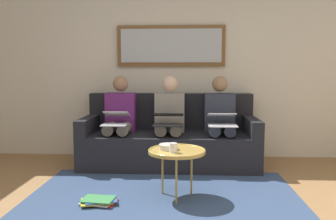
{
  "coord_description": "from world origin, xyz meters",
  "views": [
    {
      "loc": [
        -0.2,
        2.28,
        1.19
      ],
      "look_at": [
        0.0,
        -1.7,
        0.75
      ],
      "focal_mm": 36.78,
      "sensor_mm": 36.0,
      "label": 1
    }
  ],
  "objects_px": {
    "person_left": "(220,118)",
    "person_middle": "(169,118)",
    "magazine_stack": "(99,201)",
    "cup": "(173,148)",
    "laptop_black": "(168,119)",
    "couch": "(170,140)",
    "person_right": "(120,118)",
    "coffee_table": "(177,152)",
    "laptop_white": "(222,119)",
    "framed_mirror": "(171,46)",
    "laptop_silver": "(116,119)",
    "bowl": "(168,147)"
  },
  "relations": [
    {
      "from": "laptop_black",
      "to": "magazine_stack",
      "type": "distance_m",
      "value": 1.39
    },
    {
      "from": "person_left",
      "to": "laptop_silver",
      "type": "relative_size",
      "value": 3.08
    },
    {
      "from": "person_middle",
      "to": "framed_mirror",
      "type": "bearing_deg",
      "value": -90.0
    },
    {
      "from": "couch",
      "to": "magazine_stack",
      "type": "height_order",
      "value": "couch"
    },
    {
      "from": "person_left",
      "to": "couch",
      "type": "bearing_deg",
      "value": -6.13
    },
    {
      "from": "person_left",
      "to": "person_middle",
      "type": "height_order",
      "value": "same"
    },
    {
      "from": "person_left",
      "to": "laptop_white",
      "type": "distance_m",
      "value": 0.24
    },
    {
      "from": "laptop_black",
      "to": "cup",
      "type": "bearing_deg",
      "value": 95.42
    },
    {
      "from": "cup",
      "to": "laptop_silver",
      "type": "relative_size",
      "value": 0.24
    },
    {
      "from": "bowl",
      "to": "cup",
      "type": "bearing_deg",
      "value": 112.15
    },
    {
      "from": "cup",
      "to": "laptop_white",
      "type": "distance_m",
      "value": 1.15
    },
    {
      "from": "cup",
      "to": "laptop_black",
      "type": "xyz_separation_m",
      "value": [
        0.09,
        -1.0,
        0.12
      ]
    },
    {
      "from": "framed_mirror",
      "to": "person_middle",
      "type": "height_order",
      "value": "framed_mirror"
    },
    {
      "from": "framed_mirror",
      "to": "laptop_silver",
      "type": "distance_m",
      "value": 1.32
    },
    {
      "from": "magazine_stack",
      "to": "cup",
      "type": "bearing_deg",
      "value": -170.32
    },
    {
      "from": "person_right",
      "to": "magazine_stack",
      "type": "height_order",
      "value": "person_right"
    },
    {
      "from": "laptop_white",
      "to": "magazine_stack",
      "type": "xyz_separation_m",
      "value": [
        1.22,
        1.12,
        -0.6
      ]
    },
    {
      "from": "person_middle",
      "to": "person_right",
      "type": "xyz_separation_m",
      "value": [
        0.64,
        0.0,
        0.0
      ]
    },
    {
      "from": "person_middle",
      "to": "person_left",
      "type": "bearing_deg",
      "value": 180.0
    },
    {
      "from": "cup",
      "to": "magazine_stack",
      "type": "distance_m",
      "value": 0.83
    },
    {
      "from": "bowl",
      "to": "person_right",
      "type": "distance_m",
      "value": 1.32
    },
    {
      "from": "framed_mirror",
      "to": "person_right",
      "type": "bearing_deg",
      "value": 35.53
    },
    {
      "from": "coffee_table",
      "to": "person_middle",
      "type": "xyz_separation_m",
      "value": [
        0.12,
        -1.15,
        0.17
      ]
    },
    {
      "from": "framed_mirror",
      "to": "bowl",
      "type": "height_order",
      "value": "framed_mirror"
    },
    {
      "from": "framed_mirror",
      "to": "laptop_silver",
      "type": "height_order",
      "value": "framed_mirror"
    },
    {
      "from": "person_middle",
      "to": "person_right",
      "type": "distance_m",
      "value": 0.64
    },
    {
      "from": "person_right",
      "to": "magazine_stack",
      "type": "distance_m",
      "value": 1.48
    },
    {
      "from": "person_middle",
      "to": "couch",
      "type": "bearing_deg",
      "value": -90.0
    },
    {
      "from": "coffee_table",
      "to": "bowl",
      "type": "height_order",
      "value": "bowl"
    },
    {
      "from": "person_middle",
      "to": "laptop_black",
      "type": "xyz_separation_m",
      "value": [
        0.0,
        0.25,
        0.02
      ]
    },
    {
      "from": "framed_mirror",
      "to": "cup",
      "type": "height_order",
      "value": "framed_mirror"
    },
    {
      "from": "laptop_black",
      "to": "person_right",
      "type": "height_order",
      "value": "person_right"
    },
    {
      "from": "cup",
      "to": "bowl",
      "type": "xyz_separation_m",
      "value": [
        0.05,
        -0.13,
        -0.02
      ]
    },
    {
      "from": "coffee_table",
      "to": "laptop_silver",
      "type": "relative_size",
      "value": 1.47
    },
    {
      "from": "person_left",
      "to": "laptop_black",
      "type": "relative_size",
      "value": 3.2
    },
    {
      "from": "coffee_table",
      "to": "laptop_white",
      "type": "bearing_deg",
      "value": -119.67
    },
    {
      "from": "magazine_stack",
      "to": "laptop_white",
      "type": "bearing_deg",
      "value": -137.43
    },
    {
      "from": "person_middle",
      "to": "person_right",
      "type": "bearing_deg",
      "value": 0.0
    },
    {
      "from": "bowl",
      "to": "person_right",
      "type": "xyz_separation_m",
      "value": [
        0.68,
        -1.12,
        0.13
      ]
    },
    {
      "from": "framed_mirror",
      "to": "laptop_silver",
      "type": "bearing_deg",
      "value": 47.27
    },
    {
      "from": "bowl",
      "to": "person_left",
      "type": "relative_size",
      "value": 0.16
    },
    {
      "from": "coffee_table",
      "to": "person_right",
      "type": "relative_size",
      "value": 0.48
    },
    {
      "from": "person_middle",
      "to": "laptop_black",
      "type": "distance_m",
      "value": 0.25
    },
    {
      "from": "cup",
      "to": "laptop_black",
      "type": "bearing_deg",
      "value": -84.58
    },
    {
      "from": "laptop_silver",
      "to": "laptop_white",
      "type": "bearing_deg",
      "value": 179.63
    },
    {
      "from": "person_right",
      "to": "laptop_silver",
      "type": "height_order",
      "value": "person_right"
    },
    {
      "from": "person_left",
      "to": "person_right",
      "type": "distance_m",
      "value": 1.28
    },
    {
      "from": "person_left",
      "to": "person_middle",
      "type": "relative_size",
      "value": 1.0
    },
    {
      "from": "couch",
      "to": "bowl",
      "type": "relative_size",
      "value": 12.31
    },
    {
      "from": "framed_mirror",
      "to": "bowl",
      "type": "xyz_separation_m",
      "value": [
        -0.04,
        1.57,
        -1.07
      ]
    }
  ]
}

